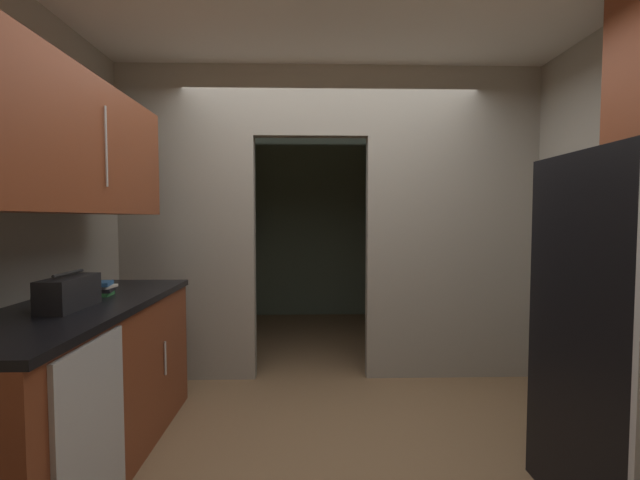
% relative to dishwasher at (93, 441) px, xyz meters
% --- Properties ---
extents(ground, '(20.00, 20.00, 0.00)m').
position_rel_dishwasher_xyz_m(ground, '(1.13, 0.63, -0.44)').
color(ground, brown).
extents(kitchen_overhead_slab, '(4.01, 6.45, 0.06)m').
position_rel_dishwasher_xyz_m(kitchen_overhead_slab, '(1.13, 1.00, 2.29)').
color(kitchen_overhead_slab, silver).
extents(kitchen_partition, '(3.61, 0.12, 2.70)m').
position_rel_dishwasher_xyz_m(kitchen_partition, '(1.17, 1.86, 0.99)').
color(kitchen_partition, '#9E998C').
rests_on(kitchen_partition, ground).
extents(adjoining_room_shell, '(3.61, 2.50, 2.70)m').
position_rel_dishwasher_xyz_m(adjoining_room_shell, '(1.13, 3.60, 0.91)').
color(adjoining_room_shell, slate).
rests_on(adjoining_room_shell, ground).
extents(lower_cabinet_run, '(0.69, 1.84, 0.93)m').
position_rel_dishwasher_xyz_m(lower_cabinet_run, '(-0.33, 0.51, 0.03)').
color(lower_cabinet_run, brown).
rests_on(lower_cabinet_run, ground).
extents(dishwasher, '(0.02, 0.56, 0.87)m').
position_rel_dishwasher_xyz_m(dishwasher, '(0.00, 0.00, 0.00)').
color(dishwasher, '#B7BABC').
rests_on(dishwasher, ground).
extents(upper_cabinet_counterside, '(0.36, 1.65, 0.72)m').
position_rel_dishwasher_xyz_m(upper_cabinet_counterside, '(-0.33, 0.51, 1.35)').
color(upper_cabinet_counterside, brown).
extents(boombox, '(0.16, 0.38, 0.20)m').
position_rel_dishwasher_xyz_m(boombox, '(-0.31, 0.39, 0.58)').
color(boombox, black).
rests_on(boombox, lower_cabinet_run).
extents(book_stack, '(0.14, 0.17, 0.09)m').
position_rel_dishwasher_xyz_m(book_stack, '(-0.32, 0.77, 0.54)').
color(book_stack, '#388C47').
rests_on(book_stack, lower_cabinet_run).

